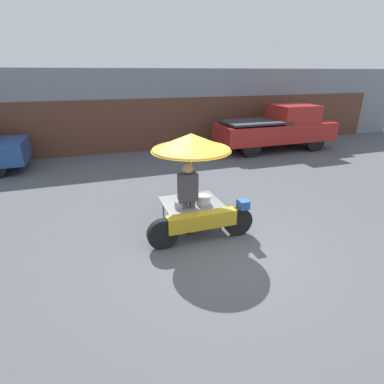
{
  "coord_description": "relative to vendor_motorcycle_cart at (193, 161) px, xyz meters",
  "views": [
    {
      "loc": [
        -2.16,
        -4.69,
        3.2
      ],
      "look_at": [
        -0.26,
        0.87,
        0.84
      ],
      "focal_mm": 28.0,
      "sensor_mm": 36.0,
      "label": 1
    }
  ],
  "objects": [
    {
      "name": "vendor_motorcycle_cart",
      "position": [
        0.0,
        0.0,
        0.0
      ],
      "size": [
        2.22,
        1.63,
        2.07
      ],
      "color": "black",
      "rests_on": "ground"
    },
    {
      "name": "vendor_person",
      "position": [
        -0.17,
        -0.16,
        -0.68
      ],
      "size": [
        0.38,
        0.22,
        1.54
      ],
      "color": "#4C473D",
      "rests_on": "ground"
    },
    {
      "name": "pickup_truck",
      "position": [
        5.85,
        5.63,
        -0.59
      ],
      "size": [
        5.17,
        1.76,
        1.9
      ],
      "color": "black",
      "rests_on": "ground"
    },
    {
      "name": "shopfront_building",
      "position": [
        0.25,
        8.34,
        0.13
      ],
      "size": [
        28.0,
        2.06,
        3.35
      ],
      "color": "gray",
      "rests_on": "ground"
    },
    {
      "name": "ground_plane",
      "position": [
        0.25,
        -0.82,
        -1.54
      ],
      "size": [
        36.0,
        36.0,
        0.0
      ],
      "primitive_type": "plane",
      "color": "#4C4F54"
    }
  ]
}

